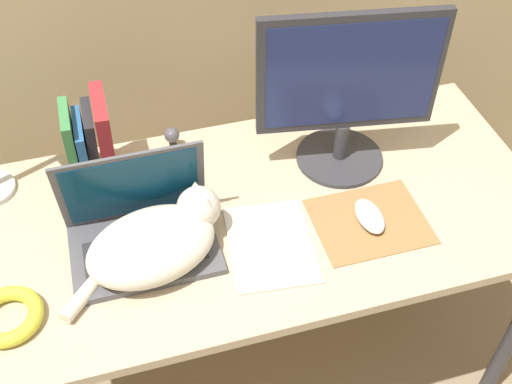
{
  "coord_description": "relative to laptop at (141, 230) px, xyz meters",
  "views": [
    {
      "loc": [
        -0.29,
        -0.68,
        1.9
      ],
      "look_at": [
        -0.01,
        0.31,
        0.85
      ],
      "focal_mm": 45.0,
      "sensor_mm": 36.0,
      "label": 1
    }
  ],
  "objects": [
    {
      "name": "external_monitor",
      "position": [
        0.54,
        0.15,
        0.18
      ],
      "size": [
        0.44,
        0.23,
        0.43
      ],
      "color": "#333338",
      "rests_on": "desk"
    },
    {
      "name": "desk",
      "position": [
        0.28,
        0.03,
        -0.12
      ],
      "size": [
        1.44,
        0.68,
        0.75
      ],
      "color": "tan",
      "rests_on": "ground_plane"
    },
    {
      "name": "book_row",
      "position": [
        -0.07,
        0.25,
        0.06
      ],
      "size": [
        0.12,
        0.16,
        0.24
      ],
      "color": "#387A42",
      "rests_on": "desk"
    },
    {
      "name": "mousepad",
      "position": [
        0.53,
        -0.08,
        -0.05
      ],
      "size": [
        0.27,
        0.22,
        0.0
      ],
      "color": "olive",
      "rests_on": "desk"
    },
    {
      "name": "cable_coil",
      "position": [
        -0.3,
        -0.13,
        -0.03
      ],
      "size": [
        0.15,
        0.15,
        0.03
      ],
      "color": "gold",
      "rests_on": "desk"
    },
    {
      "name": "webcam",
      "position": [
        0.13,
        0.31,
        -0.01
      ],
      "size": [
        0.04,
        0.04,
        0.07
      ],
      "color": "#232328",
      "rests_on": "desk"
    },
    {
      "name": "notepad",
      "position": [
        0.28,
        -0.09,
        -0.04
      ],
      "size": [
        0.22,
        0.27,
        0.01
      ],
      "color": "silver",
      "rests_on": "desk"
    },
    {
      "name": "computer_mouse",
      "position": [
        0.53,
        -0.08,
        -0.03
      ],
      "size": [
        0.06,
        0.11,
        0.03
      ],
      "color": "silver",
      "rests_on": "mousepad"
    },
    {
      "name": "laptop",
      "position": [
        0.0,
        0.0,
        0.0
      ],
      "size": [
        0.33,
        0.23,
        0.24
      ],
      "color": "#4C4C51",
      "rests_on": "desk"
    },
    {
      "name": "cat",
      "position": [
        0.03,
        -0.05,
        0.01
      ],
      "size": [
        0.39,
        0.27,
        0.14
      ],
      "color": "beige",
      "rests_on": "desk"
    }
  ]
}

